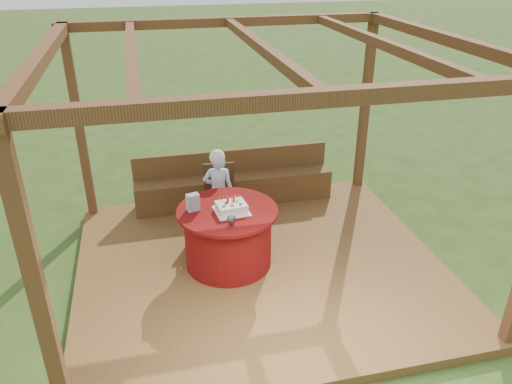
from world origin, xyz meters
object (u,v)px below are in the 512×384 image
(bench, at_px, (234,186))
(birthday_cake, at_px, (231,207))
(gift_bag, at_px, (193,202))
(table, at_px, (228,236))
(drinking_glass, at_px, (232,221))
(elderly_woman, at_px, (218,189))
(chair, at_px, (220,192))

(bench, xyz_separation_m, birthday_cake, (-0.35, -1.67, 0.55))
(bench, distance_m, gift_bag, 1.83)
(table, bearing_deg, bench, 76.51)
(birthday_cake, height_order, drinking_glass, birthday_cake)
(bench, bearing_deg, elderly_woman, -116.31)
(bench, height_order, drinking_glass, drinking_glass)
(bench, xyz_separation_m, elderly_woman, (-0.35, -0.71, 0.33))
(table, distance_m, gift_bag, 0.63)
(chair, height_order, gift_bag, gift_bag)
(table, xyz_separation_m, gift_bag, (-0.40, 0.08, 0.48))
(bench, bearing_deg, chair, -117.66)
(chair, bearing_deg, table, -94.06)
(elderly_woman, bearing_deg, chair, 71.49)
(table, height_order, drinking_glass, drinking_glass)
(chair, height_order, drinking_glass, chair)
(bench, distance_m, birthday_cake, 1.79)
(chair, distance_m, birthday_cake, 1.11)
(bench, distance_m, drinking_glass, 2.10)
(table, relative_size, gift_bag, 5.82)
(gift_bag, xyz_separation_m, drinking_glass, (0.38, -0.45, -0.06))
(birthday_cake, distance_m, drinking_glass, 0.33)
(drinking_glass, bearing_deg, birthday_cake, 79.44)
(chair, xyz_separation_m, elderly_woman, (-0.04, -0.11, 0.11))
(birthday_cake, bearing_deg, gift_bag, 163.89)
(chair, distance_m, elderly_woman, 0.16)
(bench, bearing_deg, table, -103.49)
(gift_bag, bearing_deg, birthday_cake, -30.70)
(table, xyz_separation_m, birthday_cake, (0.04, -0.05, 0.43))
(chair, xyz_separation_m, birthday_cake, (-0.03, -1.06, 0.33))
(bench, height_order, gift_bag, gift_bag)
(chair, height_order, birthday_cake, birthday_cake)
(bench, xyz_separation_m, chair, (-0.32, -0.60, 0.22))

